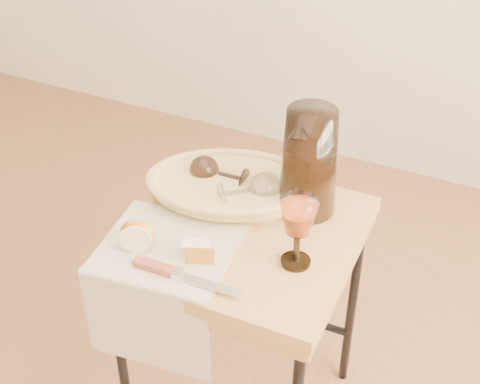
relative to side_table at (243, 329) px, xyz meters
The scene contains 10 objects.
side_table is the anchor object (origin of this frame).
tea_towel 0.36m from the side_table, 134.32° to the right, with size 0.29×0.26×0.01m, color beige.
bread_basket 0.37m from the side_table, 129.28° to the left, with size 0.35×0.24×0.06m, color #AA834C, non-canonical shape.
goblet_lying_a 0.40m from the side_table, 134.33° to the left, with size 0.12×0.07×0.07m, color #402B23, non-canonical shape.
goblet_lying_b 0.38m from the side_table, 110.71° to the left, with size 0.12×0.07×0.07m, color white, non-canonical shape.
pitcher 0.48m from the side_table, 55.82° to the left, with size 0.17×0.25×0.30m, color black, non-canonical shape.
wine_goblet 0.43m from the side_table, 19.30° to the right, with size 0.08×0.08×0.16m, color white, non-canonical shape.
apple_half 0.43m from the side_table, 139.92° to the right, with size 0.08×0.04×0.07m, color red.
apple_wedge 0.37m from the side_table, 110.77° to the right, with size 0.06×0.03×0.04m, color #FFE9C0.
table_knife 0.39m from the side_table, 103.26° to the right, with size 0.23×0.02×0.02m, color silver, non-canonical shape.
Camera 1 is at (0.89, -0.63, 1.60)m, focal length 51.31 mm.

